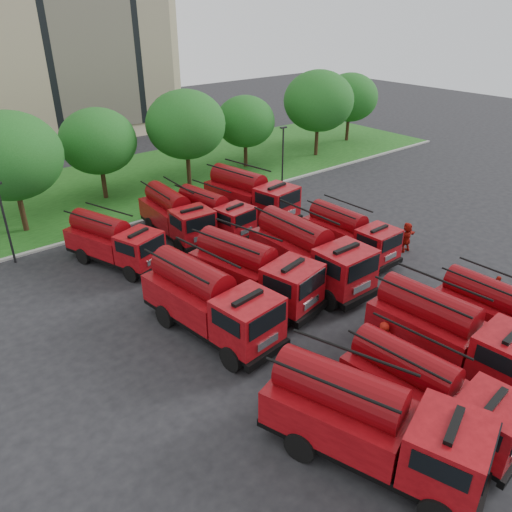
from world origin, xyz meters
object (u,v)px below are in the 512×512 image
(fire_truck_8, at_px, (113,241))
(fire_truck_4, at_px, (210,301))
(firefighter_2, at_px, (492,305))
(fire_truck_9, at_px, (176,215))
(fire_truck_3, at_px, (505,315))
(fire_truck_6, at_px, (309,253))
(fire_truck_0, at_px, (370,422))
(fire_truck_11, at_px, (250,195))
(firefighter_3, at_px, (453,312))
(fire_truck_2, at_px, (450,333))
(firefighter_5, at_px, (404,251))
(fire_truck_7, at_px, (349,234))
(fire_truck_5, at_px, (254,272))
(fire_truck_10, at_px, (213,213))
(fire_truck_1, at_px, (428,392))
(firefighter_4, at_px, (380,355))

(fire_truck_8, bearing_deg, fire_truck_4, -105.31)
(firefighter_2, bearing_deg, fire_truck_8, 40.38)
(fire_truck_4, height_order, fire_truck_9, fire_truck_4)
(fire_truck_9, bearing_deg, fire_truck_8, -165.16)
(fire_truck_3, relative_size, fire_truck_6, 0.83)
(fire_truck_0, bearing_deg, fire_truck_11, 43.65)
(fire_truck_3, xyz_separation_m, firefighter_3, (0.58, 2.66, -1.47))
(fire_truck_2, distance_m, firefighter_3, 4.78)
(fire_truck_3, relative_size, fire_truck_4, 0.82)
(fire_truck_3, bearing_deg, fire_truck_8, 117.71)
(firefighter_5, bearing_deg, fire_truck_7, -25.23)
(fire_truck_2, xyz_separation_m, fire_truck_5, (-3.12, 9.46, 0.04))
(fire_truck_10, bearing_deg, fire_truck_7, -68.12)
(firefighter_3, bearing_deg, fire_truck_0, 7.35)
(firefighter_3, height_order, firefighter_5, firefighter_5)
(fire_truck_2, bearing_deg, fire_truck_8, 107.41)
(fire_truck_5, xyz_separation_m, fire_truck_11, (7.05, 9.02, 0.02))
(fire_truck_4, relative_size, fire_truck_8, 1.14)
(fire_truck_0, xyz_separation_m, fire_truck_4, (0.15, 9.64, 0.01))
(fire_truck_6, xyz_separation_m, firefighter_5, (7.47, -1.21, -1.79))
(fire_truck_6, xyz_separation_m, fire_truck_11, (3.40, 9.47, -0.07))
(fire_truck_3, xyz_separation_m, fire_truck_6, (-2.94, 9.74, 0.31))
(fire_truck_5, height_order, firefighter_3, fire_truck_5)
(fire_truck_1, bearing_deg, fire_truck_11, 63.76)
(fire_truck_5, height_order, firefighter_2, fire_truck_5)
(fire_truck_5, height_order, firefighter_4, fire_truck_5)
(fire_truck_1, height_order, firefighter_5, fire_truck_1)
(fire_truck_6, relative_size, fire_truck_10, 1.19)
(fire_truck_10, bearing_deg, fire_truck_11, 1.71)
(fire_truck_6, height_order, fire_truck_10, fire_truck_6)
(fire_truck_9, xyz_separation_m, fire_truck_10, (2.27, -1.09, -0.12))
(fire_truck_3, bearing_deg, fire_truck_10, 98.41)
(firefighter_4, bearing_deg, fire_truck_0, 69.35)
(fire_truck_3, bearing_deg, fire_truck_2, 166.71)
(fire_truck_8, relative_size, firefighter_4, 3.94)
(fire_truck_4, bearing_deg, fire_truck_8, 86.03)
(fire_truck_5, bearing_deg, fire_truck_11, 40.51)
(fire_truck_5, relative_size, fire_truck_11, 1.00)
(firefighter_2, xyz_separation_m, firefighter_3, (-2.22, 0.92, 0.00))
(fire_truck_3, bearing_deg, firefighter_5, 60.48)
(fire_truck_4, bearing_deg, fire_truck_10, 47.43)
(fire_truck_2, xyz_separation_m, fire_truck_11, (3.93, 18.48, 0.06))
(firefighter_2, relative_size, firefighter_5, 0.88)
(fire_truck_2, bearing_deg, firefighter_4, 124.22)
(fire_truck_0, distance_m, firefighter_4, 6.23)
(fire_truck_0, distance_m, fire_truck_9, 20.60)
(fire_truck_5, bearing_deg, fire_truck_0, -120.18)
(fire_truck_10, bearing_deg, fire_truck_5, -119.32)
(firefighter_2, height_order, firefighter_5, firefighter_5)
(fire_truck_6, bearing_deg, fire_truck_1, -111.89)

